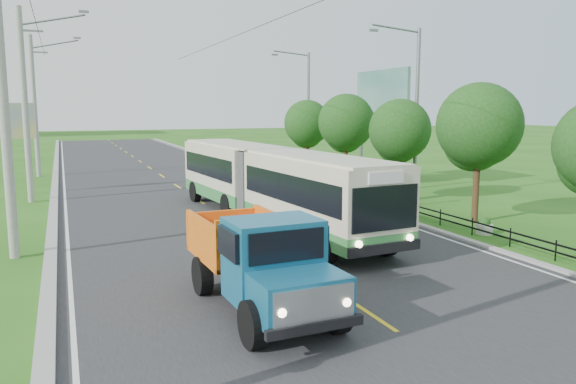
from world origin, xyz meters
TOP-DOWN VIEW (x-y plane):
  - ground at (0.00, 0.00)m, footprint 240.00×240.00m
  - road at (0.00, 20.00)m, footprint 14.00×120.00m
  - curb_left at (-7.20, 20.00)m, footprint 0.40×120.00m
  - curb_right at (7.15, 20.00)m, footprint 0.30×120.00m
  - edge_line_left at (-6.65, 20.00)m, footprint 0.12×120.00m
  - edge_line_right at (6.65, 20.00)m, footprint 0.12×120.00m
  - centre_dash at (0.00, 0.00)m, footprint 0.12×2.20m
  - railing_right at (8.00, 14.00)m, footprint 0.04×40.00m
  - pole_near at (-8.26, 9.00)m, footprint 3.51×0.32m
  - pole_mid at (-8.26, 21.00)m, footprint 3.51×0.32m
  - pole_far at (-8.26, 33.00)m, footprint 3.51×0.32m
  - tree_third at (9.86, 8.14)m, footprint 3.60×3.62m
  - tree_fourth at (9.86, 14.14)m, footprint 3.24×3.31m
  - tree_fifth at (9.86, 20.14)m, footprint 3.48×3.52m
  - tree_back at (9.86, 26.14)m, footprint 3.30×3.36m
  - streetlight_mid at (10.64, 14.00)m, footprint 3.02×0.20m
  - streetlight_far at (10.64, 28.00)m, footprint 3.02×0.20m
  - planter_near at (8.60, 6.00)m, footprint 0.64×0.64m
  - planter_mid at (8.60, 14.00)m, footprint 0.64×0.64m
  - planter_far at (8.60, 22.00)m, footprint 0.64×0.64m
  - billboard_left at (-9.50, 24.00)m, footprint 3.00×0.20m
  - billboard_right at (12.30, 20.00)m, footprint 0.24×6.00m
  - bus at (1.51, 11.13)m, footprint 3.98×16.41m
  - dump_truck at (-2.33, 1.37)m, footprint 2.50×5.87m

SIDE VIEW (x-z plane):
  - ground at x=0.00m, z-range 0.00..0.00m
  - road at x=0.00m, z-range 0.00..0.02m
  - edge_line_left at x=-6.65m, z-range 0.02..0.02m
  - edge_line_right at x=6.65m, z-range 0.02..0.02m
  - centre_dash at x=0.00m, z-range 0.02..0.02m
  - curb_right at x=7.15m, z-range 0.00..0.10m
  - curb_left at x=-7.20m, z-range 0.00..0.15m
  - planter_near at x=8.60m, z-range -0.05..0.62m
  - planter_mid at x=8.60m, z-range -0.05..0.62m
  - planter_far at x=8.60m, z-range -0.05..0.62m
  - railing_right at x=8.00m, z-range 0.00..0.60m
  - dump_truck at x=-2.33m, z-range 0.16..2.59m
  - bus at x=1.51m, z-range 0.32..3.45m
  - tree_fourth at x=9.86m, z-range 0.89..6.29m
  - tree_back at x=9.86m, z-range 0.90..6.40m
  - tree_fifth at x=9.86m, z-range 0.95..6.75m
  - billboard_left at x=-9.50m, z-range 1.27..6.47m
  - tree_third at x=9.86m, z-range 0.99..6.99m
  - streetlight_mid at x=10.64m, z-range 0.37..9.44m
  - streetlight_far at x=10.64m, z-range 0.37..9.44m
  - pole_near at x=-8.26m, z-range 0.09..10.09m
  - pole_mid at x=-8.26m, z-range 0.09..10.09m
  - pole_far at x=-8.26m, z-range 0.09..10.09m
  - billboard_right at x=12.30m, z-range 1.69..8.99m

